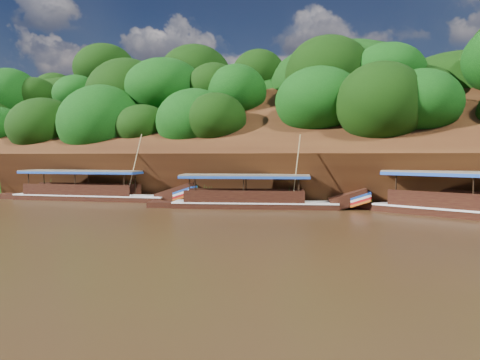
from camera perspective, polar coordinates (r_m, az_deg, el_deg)
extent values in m
plane|color=black|center=(25.23, -2.44, -5.20)|extent=(160.00, 160.00, 0.00)
cube|color=black|center=(40.08, 7.09, 2.85)|extent=(120.00, 16.12, 13.64)
cube|color=black|center=(49.93, 10.03, -1.16)|extent=(120.00, 24.00, 12.00)
ellipsoid|color=#183E0A|center=(60.48, -20.13, 7.96)|extent=(20.00, 10.00, 8.00)
ellipsoid|color=#183E0A|center=(41.11, -1.39, 2.88)|extent=(18.00, 8.00, 6.40)
ellipsoid|color=#183E0A|center=(47.21, 9.36, 9.79)|extent=(24.00, 11.00, 8.40)
cube|color=brown|center=(30.11, 27.21, 0.79)|extent=(11.10, 6.50, 0.13)
cube|color=#1841A1|center=(30.12, 27.21, 0.54)|extent=(11.10, 6.50, 0.19)
cube|color=black|center=(32.09, 1.83, -3.43)|extent=(11.31, 5.12, 0.84)
cube|color=silver|center=(32.05, 1.83, -2.72)|extent=(11.33, 5.18, 0.09)
cube|color=black|center=(32.22, 13.08, -2.31)|extent=(2.98, 2.22, 1.58)
cube|color=#1841A1|center=(32.30, 14.31, -1.82)|extent=(1.77, 1.92, 0.57)
cube|color=red|center=(32.32, 14.30, -2.38)|extent=(1.77, 1.92, 0.57)
cube|color=brown|center=(31.97, 0.59, 0.59)|extent=(9.07, 4.73, 0.11)
cube|color=#1841A1|center=(31.98, 0.59, 0.39)|extent=(9.07, 4.73, 0.17)
cylinder|color=tan|center=(31.28, 6.89, 1.38)|extent=(0.77, 0.75, 4.52)
cube|color=black|center=(39.43, -17.68, -2.36)|extent=(13.06, 4.09, 0.88)
cube|color=silver|center=(39.40, -17.69, -1.76)|extent=(13.07, 4.16, 0.10)
cube|color=black|center=(36.19, -7.80, -1.63)|extent=(3.24, 2.05, 1.73)
cube|color=#1841A1|center=(35.89, -6.60, -1.20)|extent=(1.82, 1.90, 0.65)
cube|color=red|center=(35.91, -6.60, -1.72)|extent=(1.82, 1.90, 0.65)
cube|color=brown|center=(39.71, -18.73, 1.06)|extent=(10.35, 3.98, 0.12)
cube|color=#1841A1|center=(39.71, -18.72, 0.89)|extent=(10.35, 3.98, 0.18)
cylinder|color=tan|center=(37.24, -12.74, 1.84)|extent=(1.21, 0.44, 4.76)
cone|color=#245D17|center=(44.71, -22.52, -0.86)|extent=(1.50, 1.50, 1.51)
cone|color=#245D17|center=(39.76, -13.27, -0.82)|extent=(1.50, 1.50, 1.99)
cone|color=#245D17|center=(35.76, -4.41, -1.62)|extent=(1.50, 1.50, 1.43)
cone|color=#245D17|center=(33.25, 6.05, -1.97)|extent=(1.50, 1.50, 1.45)
cone|color=#245D17|center=(33.03, 15.33, -1.58)|extent=(1.50, 1.50, 2.03)
cone|color=#245D17|center=(32.56, 26.40, -2.16)|extent=(1.50, 1.50, 1.68)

